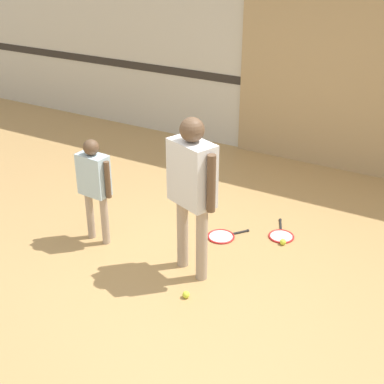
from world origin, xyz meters
name	(u,v)px	position (x,y,z in m)	size (l,w,h in m)	color
ground_plane	(189,275)	(0.00, 0.00, 0.00)	(16.00, 16.00, 0.00)	tan
wall_back	(314,48)	(0.00, 3.28, 1.60)	(16.00, 0.07, 3.20)	beige
wall_panel	(334,85)	(0.34, 3.22, 1.16)	(2.68, 0.05, 2.33)	tan
person_instructor	(192,181)	(-0.01, 0.08, 0.98)	(0.57, 0.38, 1.58)	tan
person_student_left	(94,180)	(-1.17, 0.08, 0.71)	(0.44, 0.20, 1.15)	tan
racket_spare_on_floor	(281,235)	(0.51, 1.13, 0.01)	(0.37, 0.54, 0.03)	red
racket_second_spare	(222,236)	(-0.04, 0.79, 0.01)	(0.43, 0.49, 0.03)	red
tennis_ball_near_instructor	(186,295)	(0.15, -0.31, 0.03)	(0.07, 0.07, 0.07)	#CCE038
tennis_ball_by_spare_racket	(283,242)	(0.59, 0.98, 0.03)	(0.07, 0.07, 0.07)	#CCE038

